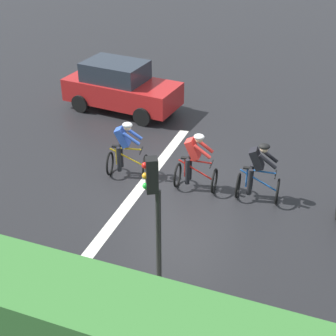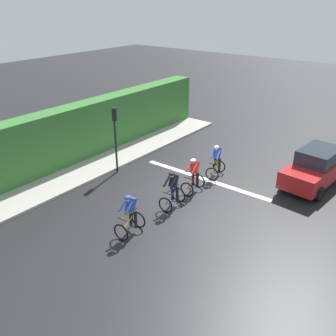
{
  "view_description": "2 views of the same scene",
  "coord_description": "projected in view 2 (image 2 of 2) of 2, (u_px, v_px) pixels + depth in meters",
  "views": [
    {
      "loc": [
        10.37,
        3.64,
        7.24
      ],
      "look_at": [
        0.79,
        0.05,
        1.15
      ],
      "focal_mm": 51.9,
      "sensor_mm": 36.0,
      "label": 1
    },
    {
      "loc": [
        -8.56,
        13.03,
        8.21
      ],
      "look_at": [
        0.72,
        1.05,
        1.14
      ],
      "focal_mm": 39.67,
      "sensor_mm": 36.0,
      "label": 2
    }
  ],
  "objects": [
    {
      "name": "hedge_wall",
      "position": [
        65.0,
        137.0,
        19.25
      ],
      "size": [
        1.1,
        20.97,
        3.03
      ],
      "primitive_type": "cube",
      "color": "#387533",
      "rests_on": "ground"
    },
    {
      "name": "road_marking_stop_line",
      "position": [
        205.0,
        179.0,
        18.25
      ],
      "size": [
        7.0,
        0.3,
        0.01
      ],
      "primitive_type": "cube",
      "color": "silver",
      "rests_on": "ground"
    },
    {
      "name": "stone_wall_low",
      "position": [
        71.0,
        161.0,
        19.62
      ],
      "size": [
        0.44,
        20.97,
        0.51
      ],
      "primitive_type": "cube",
      "color": "tan",
      "rests_on": "ground"
    },
    {
      "name": "cyclist_lead",
      "position": [
        130.0,
        215.0,
        13.78
      ],
      "size": [
        0.75,
        1.12,
        1.66
      ],
      "color": "black",
      "rests_on": "ground"
    },
    {
      "name": "cyclist_fourth",
      "position": [
        216.0,
        161.0,
        18.23
      ],
      "size": [
        0.88,
        1.19,
        1.66
      ],
      "color": "black",
      "rests_on": "ground"
    },
    {
      "name": "traffic_light_near_crossing",
      "position": [
        115.0,
        130.0,
        18.13
      ],
      "size": [
        0.27,
        0.29,
        3.34
      ],
      "color": "black",
      "rests_on": "ground"
    },
    {
      "name": "ground_plane",
      "position": [
        194.0,
        186.0,
        17.56
      ],
      "size": [
        80.0,
        80.0,
        0.0
      ],
      "primitive_type": "plane",
      "color": "black"
    },
    {
      "name": "car_red",
      "position": [
        316.0,
        167.0,
        17.41
      ],
      "size": [
        2.19,
        4.25,
        1.76
      ],
      "color": "#B21E1E",
      "rests_on": "ground"
    },
    {
      "name": "sidewalk_kerb",
      "position": [
        83.0,
        169.0,
        19.2
      ],
      "size": [
        2.8,
        20.97,
        0.12
      ],
      "primitive_type": "cube",
      "color": "#ADA89E",
      "rests_on": "ground"
    },
    {
      "name": "cyclist_second",
      "position": [
        173.0,
        190.0,
        15.55
      ],
      "size": [
        0.76,
        1.13,
        1.66
      ],
      "color": "black",
      "rests_on": "ground"
    },
    {
      "name": "cyclist_mid",
      "position": [
        194.0,
        176.0,
        16.78
      ],
      "size": [
        0.75,
        1.12,
        1.66
      ],
      "color": "black",
      "rests_on": "ground"
    }
  ]
}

